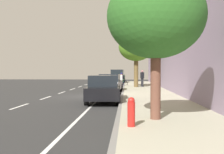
% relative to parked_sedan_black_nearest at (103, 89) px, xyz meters
% --- Properties ---
extents(ground, '(74.67, 74.67, 0.00)m').
position_rel_parked_sedan_black_nearest_xyz_m(ground, '(-1.08, 3.42, -0.75)').
color(ground, '#2C2C2C').
extents(sidewalk, '(3.65, 46.67, 0.17)m').
position_rel_parked_sedan_black_nearest_xyz_m(sidewalk, '(2.94, 3.42, -0.67)').
color(sidewalk, '#B0AB92').
rests_on(sidewalk, ground).
extents(curb_edge, '(0.16, 46.67, 0.17)m').
position_rel_parked_sedan_black_nearest_xyz_m(curb_edge, '(1.03, 3.42, -0.67)').
color(curb_edge, gray).
rests_on(curb_edge, ground).
extents(lane_stripe_centre, '(0.14, 44.20, 0.01)m').
position_rel_parked_sedan_black_nearest_xyz_m(lane_stripe_centre, '(-3.98, 2.18, -0.75)').
color(lane_stripe_centre, white).
rests_on(lane_stripe_centre, ground).
extents(lane_stripe_bike_edge, '(0.12, 46.67, 0.01)m').
position_rel_parked_sedan_black_nearest_xyz_m(lane_stripe_bike_edge, '(-0.44, 3.42, -0.75)').
color(lane_stripe_bike_edge, white).
rests_on(lane_stripe_bike_edge, ground).
extents(building_facade, '(0.50, 46.67, 5.50)m').
position_rel_parked_sedan_black_nearest_xyz_m(building_facade, '(5.01, 3.42, 2.00)').
color(building_facade, gray).
rests_on(building_facade, ground).
extents(parked_sedan_black_nearest, '(2.02, 4.49, 1.52)m').
position_rel_parked_sedan_black_nearest_xyz_m(parked_sedan_black_nearest, '(0.00, 0.00, 0.00)').
color(parked_sedan_black_nearest, black).
rests_on(parked_sedan_black_nearest, ground).
extents(parked_sedan_grey_second, '(2.05, 4.50, 1.52)m').
position_rel_parked_sedan_black_nearest_xyz_m(parked_sedan_grey_second, '(-0.05, 6.86, 0.00)').
color(parked_sedan_grey_second, slate).
rests_on(parked_sedan_grey_second, ground).
extents(parked_suv_green_mid, '(2.12, 4.78, 1.99)m').
position_rel_parked_sedan_black_nearest_xyz_m(parked_suv_green_mid, '(0.04, 22.10, 0.27)').
color(parked_suv_green_mid, '#1E512D').
rests_on(parked_suv_green_mid, ground).
extents(bicycle_at_curb, '(1.75, 0.46, 0.77)m').
position_rel_parked_sedan_black_nearest_xyz_m(bicycle_at_curb, '(0.57, 14.69, -0.37)').
color(bicycle_at_curb, black).
rests_on(bicycle_at_curb, ground).
extents(cyclist_with_backpack, '(0.45, 0.61, 1.62)m').
position_rel_parked_sedan_black_nearest_xyz_m(cyclist_with_backpack, '(0.79, 14.23, 0.22)').
color(cyclist_with_backpack, '#C6B284').
rests_on(cyclist_with_backpack, ground).
extents(street_tree_near_cyclist, '(3.22, 3.22, 4.76)m').
position_rel_parked_sedan_black_nearest_xyz_m(street_tree_near_cyclist, '(2.28, -6.00, 2.77)').
color(street_tree_near_cyclist, brown).
rests_on(street_tree_near_cyclist, sidewalk).
extents(street_tree_mid_block, '(3.53, 3.53, 5.49)m').
position_rel_parked_sedan_black_nearest_xyz_m(street_tree_mid_block, '(2.28, 11.72, 3.43)').
color(street_tree_mid_block, brown).
rests_on(street_tree_mid_block, sidewalk).
extents(pedestrian_on_phone, '(0.39, 0.55, 1.72)m').
position_rel_parked_sedan_black_nearest_xyz_m(pedestrian_on_phone, '(2.92, 12.04, 0.39)').
color(pedestrian_on_phone, black).
rests_on(pedestrian_on_phone, sidewalk).
extents(fire_hydrant, '(0.22, 0.22, 0.84)m').
position_rel_parked_sedan_black_nearest_xyz_m(fire_hydrant, '(1.46, -7.21, -0.16)').
color(fire_hydrant, red).
rests_on(fire_hydrant, sidewalk).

